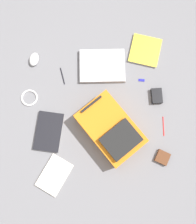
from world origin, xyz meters
TOP-DOWN VIEW (x-y plane):
  - ground_plane at (0.00, 0.00)m, footprint 3.49×3.49m
  - backpack at (0.11, -0.17)m, footprint 0.49×0.54m
  - laptop at (0.10, 0.32)m, footprint 0.36×0.28m
  - book_manual at (0.44, 0.41)m, footprint 0.28×0.29m
  - book_red at (-0.33, -0.13)m, footprint 0.24×0.31m
  - book_comic at (-0.31, -0.43)m, footprint 0.28×0.30m
  - computer_mouse at (-0.40, 0.42)m, footprint 0.09×0.12m
  - cable_coil at (-0.45, 0.14)m, footprint 0.12×0.12m
  - power_brick at (0.47, 0.05)m, footprint 0.08×0.11m
  - pen_black at (-0.20, 0.28)m, footprint 0.03×0.13m
  - pen_blue at (0.50, -0.17)m, footprint 0.02×0.14m
  - earbud_pouch at (0.45, -0.39)m, footprint 0.12×0.12m
  - usb_stick at (0.38, 0.18)m, footprint 0.05×0.03m

SIDE VIEW (x-z plane):
  - ground_plane at x=0.00m, z-range 0.00..0.00m
  - usb_stick at x=0.38m, z-range 0.00..0.01m
  - pen_blue at x=0.50m, z-range 0.00..0.01m
  - pen_black at x=-0.20m, z-range 0.00..0.01m
  - cable_coil at x=-0.45m, z-range 0.00..0.01m
  - book_comic at x=-0.31m, z-range 0.00..0.02m
  - book_manual at x=0.44m, z-range 0.00..0.02m
  - book_red at x=-0.33m, z-range 0.00..0.02m
  - earbud_pouch at x=0.45m, z-range 0.00..0.03m
  - laptop at x=0.10m, z-range 0.00..0.03m
  - power_brick at x=0.47m, z-range 0.00..0.03m
  - computer_mouse at x=-0.40m, z-range 0.00..0.04m
  - backpack at x=0.11m, z-range -0.01..0.15m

